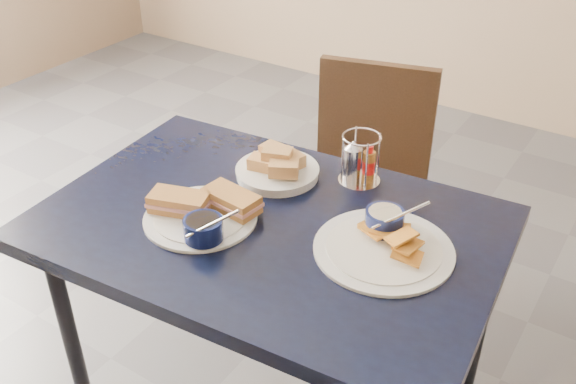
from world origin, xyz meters
The scene contains 6 objects.
dining_table centered at (-0.15, 0.08, 0.67)m, with size 1.14×0.81×0.75m.
chair_far centered at (-0.22, 0.81, 0.49)m, with size 0.49×0.48×0.85m.
sandwich_plate centered at (-0.28, 0.00, 0.77)m, with size 0.30×0.27×0.12m.
plantain_plate centered at (0.12, 0.14, 0.77)m, with size 0.31×0.31×0.12m.
bread_basket centered at (-0.24, 0.26, 0.78)m, with size 0.22×0.22×0.08m.
condiment_caddy centered at (-0.06, 0.36, 0.81)m, with size 0.11×0.11×0.14m.
Camera 1 is at (0.57, -0.94, 1.63)m, focal length 40.00 mm.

